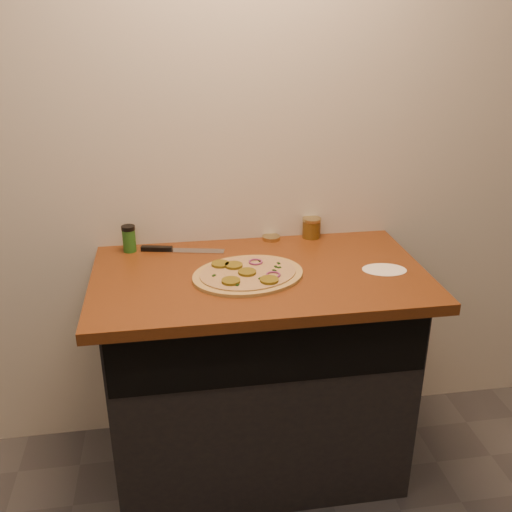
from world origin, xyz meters
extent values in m
cube|color=beige|center=(0.00, 1.75, 1.35)|extent=(4.00, 0.02, 2.70)
cube|color=black|center=(0.00, 1.45, 0.43)|extent=(1.10, 0.60, 0.86)
cube|color=brown|center=(0.00, 1.42, 0.88)|extent=(1.20, 0.70, 0.04)
cylinder|color=tan|center=(-0.05, 1.38, 0.91)|extent=(0.47, 0.47, 0.01)
cylinder|color=beige|center=(-0.05, 1.38, 0.91)|extent=(0.41, 0.41, 0.01)
cylinder|color=olive|center=(-0.05, 1.37, 0.92)|extent=(0.06, 0.06, 0.01)
cylinder|color=olive|center=(-0.14, 1.46, 0.92)|extent=(0.06, 0.06, 0.01)
cylinder|color=olive|center=(0.01, 1.30, 0.92)|extent=(0.06, 0.06, 0.01)
cylinder|color=olive|center=(-0.12, 1.31, 0.92)|extent=(0.06, 0.06, 0.01)
cylinder|color=olive|center=(-0.09, 1.44, 0.92)|extent=(0.06, 0.06, 0.01)
torus|color=#792D61|center=(-0.01, 1.46, 0.92)|extent=(0.05, 0.05, 0.01)
torus|color=#792D61|center=(0.04, 1.34, 0.92)|extent=(0.05, 0.05, 0.01)
cube|color=black|center=(-0.01, 1.32, 0.92)|extent=(0.02, 0.02, 0.00)
cube|color=black|center=(0.01, 1.47, 0.92)|extent=(0.01, 0.02, 0.00)
cube|color=black|center=(-0.10, 1.28, 0.92)|extent=(0.02, 0.02, 0.00)
cube|color=black|center=(-0.07, 1.46, 0.92)|extent=(0.01, 0.02, 0.00)
cube|color=black|center=(0.06, 1.41, 0.92)|extent=(0.01, 0.02, 0.00)
cube|color=black|center=(0.04, 1.33, 0.92)|extent=(0.01, 0.02, 0.00)
cube|color=black|center=(-0.01, 1.30, 0.92)|extent=(0.01, 0.02, 0.00)
cube|color=black|center=(0.07, 1.44, 0.92)|extent=(0.01, 0.02, 0.00)
cube|color=black|center=(0.07, 1.40, 0.92)|extent=(0.02, 0.01, 0.00)
cube|color=black|center=(0.05, 1.38, 0.92)|extent=(0.02, 0.02, 0.00)
cube|color=black|center=(-0.17, 1.37, 0.92)|extent=(0.02, 0.02, 0.00)
cube|color=#B7BAC1|center=(-0.22, 1.64, 0.90)|extent=(0.23, 0.09, 0.01)
cube|color=black|center=(-0.37, 1.67, 0.91)|extent=(0.12, 0.05, 0.02)
cylinder|color=tan|center=(0.10, 1.72, 0.91)|extent=(0.09, 0.09, 0.02)
cylinder|color=maroon|center=(0.27, 1.72, 0.94)|extent=(0.07, 0.07, 0.07)
cylinder|color=tan|center=(0.27, 1.72, 0.98)|extent=(0.08, 0.08, 0.01)
cylinder|color=#255E1D|center=(-0.47, 1.68, 0.94)|extent=(0.05, 0.05, 0.09)
cylinder|color=black|center=(-0.47, 1.68, 1.00)|extent=(0.05, 0.05, 0.02)
cylinder|color=white|center=(0.45, 1.36, 0.90)|extent=(0.19, 0.19, 0.00)
camera|label=1|loc=(-0.30, -0.42, 1.77)|focal=40.00mm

